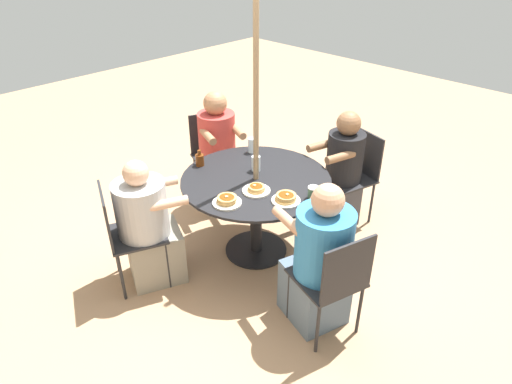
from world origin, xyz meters
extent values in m
plane|color=tan|center=(0.00, 0.00, 0.00)|extent=(12.00, 12.00, 0.00)
cylinder|color=black|center=(0.00, 0.00, 0.01)|extent=(0.54, 0.54, 0.01)
cylinder|color=black|center=(0.00, 0.00, 0.36)|extent=(0.10, 0.10, 0.71)
cylinder|color=black|center=(0.00, 0.00, 0.72)|extent=(1.23, 1.23, 0.02)
cylinder|color=#846B4C|center=(0.00, 0.00, 1.12)|extent=(0.04, 0.04, 2.24)
cylinder|color=#232326|center=(0.70, -0.46, 0.22)|extent=(0.02, 0.02, 0.44)
cylinder|color=#232326|center=(0.83, -0.13, 0.22)|extent=(0.02, 0.02, 0.44)
cylinder|color=#232326|center=(1.03, -0.59, 0.22)|extent=(0.02, 0.02, 0.44)
cylinder|color=#232326|center=(1.16, -0.26, 0.22)|extent=(0.02, 0.02, 0.44)
cube|color=#232326|center=(0.93, -0.36, 0.45)|extent=(0.54, 0.54, 0.02)
cube|color=#232326|center=(1.11, -0.44, 0.67)|extent=(0.16, 0.38, 0.42)
cube|color=beige|center=(0.82, -0.32, 0.22)|extent=(0.48, 0.46, 0.44)
cylinder|color=#B73833|center=(0.87, -0.34, 0.70)|extent=(0.36, 0.36, 0.52)
sphere|color=#A3704C|center=(0.87, -0.34, 1.06)|extent=(0.22, 0.22, 0.22)
cylinder|color=#A3704C|center=(0.65, -0.41, 0.83)|extent=(0.29, 0.17, 0.07)
cylinder|color=#A3704C|center=(0.76, -0.14, 0.83)|extent=(0.29, 0.17, 0.07)
cylinder|color=#232326|center=(0.49, 0.68, 0.22)|extent=(0.02, 0.02, 0.44)
cylinder|color=#232326|center=(0.16, 0.82, 0.22)|extent=(0.02, 0.02, 0.44)
cylinder|color=#232326|center=(0.63, 1.01, 0.22)|extent=(0.02, 0.02, 0.44)
cylinder|color=#232326|center=(0.30, 1.15, 0.22)|extent=(0.02, 0.02, 0.44)
cube|color=#232326|center=(0.39, 0.91, 0.45)|extent=(0.55, 0.55, 0.02)
cube|color=#232326|center=(0.47, 1.10, 0.67)|extent=(0.37, 0.17, 0.42)
cube|color=gray|center=(0.35, 0.80, 0.22)|extent=(0.51, 0.53, 0.44)
cylinder|color=#B2B2B2|center=(0.37, 0.86, 0.66)|extent=(0.39, 0.39, 0.45)
sphere|color=#DBA884|center=(0.37, 0.86, 0.98)|extent=(0.19, 0.19, 0.19)
cylinder|color=#DBA884|center=(0.44, 0.63, 0.77)|extent=(0.18, 0.29, 0.07)
cylinder|color=#DBA884|center=(0.15, 0.75, 0.77)|extent=(0.18, 0.29, 0.07)
cylinder|color=#232326|center=(-0.73, 0.41, 0.22)|extent=(0.02, 0.02, 0.44)
cylinder|color=#232326|center=(-0.83, 0.07, 0.22)|extent=(0.02, 0.02, 0.44)
cylinder|color=#232326|center=(-1.07, 0.51, 0.22)|extent=(0.02, 0.02, 0.44)
cylinder|color=#232326|center=(-1.17, 0.17, 0.22)|extent=(0.02, 0.02, 0.44)
cube|color=#232326|center=(-0.95, 0.29, 0.45)|extent=(0.52, 0.52, 0.02)
cube|color=#232326|center=(-1.14, 0.35, 0.67)|extent=(0.13, 0.38, 0.42)
cube|color=slate|center=(-0.84, 0.25, 0.22)|extent=(0.50, 0.47, 0.44)
cylinder|color=teal|center=(-0.89, 0.27, 0.69)|extent=(0.39, 0.39, 0.50)
sphere|color=tan|center=(-0.89, 0.27, 1.04)|extent=(0.22, 0.22, 0.22)
cylinder|color=tan|center=(-0.66, 0.36, 0.81)|extent=(0.32, 0.16, 0.07)
cylinder|color=tan|center=(-0.75, 0.06, 0.81)|extent=(0.32, 0.16, 0.07)
cylinder|color=#232326|center=(-0.39, -0.74, 0.22)|extent=(0.02, 0.02, 0.44)
cylinder|color=#232326|center=(-0.04, -0.83, 0.22)|extent=(0.02, 0.02, 0.44)
cylinder|color=#232326|center=(-0.48, -1.08, 0.22)|extent=(0.02, 0.02, 0.44)
cylinder|color=#232326|center=(-0.14, -1.18, 0.22)|extent=(0.02, 0.02, 0.44)
cube|color=#232326|center=(-0.26, -0.96, 0.45)|extent=(0.51, 0.51, 0.02)
cube|color=#232326|center=(-0.31, -1.15, 0.67)|extent=(0.39, 0.12, 0.42)
cube|color=#3D3D42|center=(-0.23, -0.85, 0.22)|extent=(0.40, 0.42, 0.44)
cylinder|color=black|center=(-0.25, -0.90, 0.68)|extent=(0.33, 0.33, 0.48)
sphere|color=brown|center=(-0.25, -0.90, 1.02)|extent=(0.21, 0.21, 0.21)
cylinder|color=brown|center=(-0.33, -0.70, 0.79)|extent=(0.14, 0.30, 0.07)
cylinder|color=brown|center=(-0.07, -0.77, 0.79)|extent=(0.14, 0.30, 0.07)
cylinder|color=silver|center=(-0.11, 0.42, 0.74)|extent=(0.22, 0.22, 0.02)
cylinder|color=tan|center=(-0.11, 0.42, 0.75)|extent=(0.14, 0.14, 0.01)
cylinder|color=tan|center=(-0.11, 0.43, 0.76)|extent=(0.14, 0.14, 0.01)
cylinder|color=tan|center=(-0.12, 0.42, 0.77)|extent=(0.14, 0.14, 0.01)
cylinder|color=tan|center=(-0.11, 0.42, 0.78)|extent=(0.15, 0.15, 0.01)
ellipsoid|color=brown|center=(-0.11, 0.42, 0.79)|extent=(0.11, 0.11, 0.00)
cube|color=#F4E084|center=(-0.12, 0.43, 0.80)|extent=(0.03, 0.03, 0.01)
cylinder|color=silver|center=(-0.15, 0.15, 0.74)|extent=(0.22, 0.22, 0.02)
cylinder|color=tan|center=(-0.15, 0.15, 0.75)|extent=(0.13, 0.13, 0.01)
cylinder|color=tan|center=(-0.15, 0.15, 0.76)|extent=(0.13, 0.13, 0.01)
cylinder|color=tan|center=(-0.15, 0.14, 0.78)|extent=(0.13, 0.13, 0.01)
ellipsoid|color=brown|center=(-0.15, 0.15, 0.78)|extent=(0.10, 0.09, 0.00)
cube|color=#F4E084|center=(-0.14, 0.16, 0.79)|extent=(0.02, 0.02, 0.01)
cylinder|color=silver|center=(-0.40, 0.09, 0.74)|extent=(0.22, 0.22, 0.02)
cylinder|color=tan|center=(-0.40, 0.10, 0.75)|extent=(0.16, 0.16, 0.01)
cylinder|color=tan|center=(-0.40, 0.09, 0.77)|extent=(0.16, 0.16, 0.01)
cylinder|color=tan|center=(-0.40, 0.09, 0.78)|extent=(0.15, 0.15, 0.01)
ellipsoid|color=brown|center=(-0.40, 0.09, 0.79)|extent=(0.12, 0.11, 0.00)
cube|color=#F4E084|center=(-0.41, 0.09, 0.80)|extent=(0.02, 0.02, 0.01)
cylinder|color=#602D0F|center=(0.50, 0.17, 0.78)|extent=(0.07, 0.07, 0.10)
cylinder|color=#602D0F|center=(0.50, 0.17, 0.85)|extent=(0.03, 0.03, 0.04)
torus|color=#602D0F|center=(0.54, 0.17, 0.80)|extent=(0.05, 0.01, 0.05)
cylinder|color=#33513D|center=(-0.52, -0.09, 0.78)|extent=(0.08, 0.08, 0.09)
cylinder|color=white|center=(-0.52, -0.09, 0.82)|extent=(0.08, 0.08, 0.01)
cylinder|color=silver|center=(0.37, -0.32, 0.80)|extent=(0.07, 0.07, 0.13)
cylinder|color=silver|center=(0.10, -0.10, 0.80)|extent=(0.07, 0.07, 0.13)
camera|label=1|loc=(-2.26, 2.30, 2.55)|focal=32.00mm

